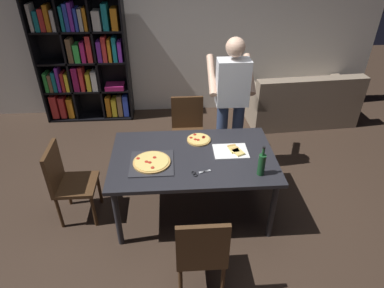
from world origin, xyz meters
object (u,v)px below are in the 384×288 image
object	(u,v)px
pepperoni_pizza_on_tray	(152,162)
wine_bottle	(262,164)
chair_left_end	(67,179)
couch	(300,104)
second_pizza_plain	(199,140)
chair_far_side	(188,127)
kitchen_scissors	(198,173)
chair_near_camera	(201,250)
person_serving_pizza	(231,100)
bookshelf	(84,61)
dining_table	(193,161)

from	to	relation	value
pepperoni_pizza_on_tray	wine_bottle	size ratio (longest dim) A/B	1.38
chair_left_end	pepperoni_pizza_on_tray	distance (m)	0.96
chair_left_end	couch	xyz separation A→B (m)	(3.24, 1.99, -0.21)
couch	second_pizza_plain	world-z (taller)	couch
chair_left_end	chair_far_side	bearing A→B (deg)	37.08
wine_bottle	kitchen_scissors	size ratio (longest dim) A/B	1.59
chair_near_camera	person_serving_pizza	bearing A→B (deg)	73.92
chair_left_end	bookshelf	distance (m)	2.43
chair_far_side	chair_left_end	xyz separation A→B (m)	(-1.34, -1.01, 0.00)
chair_far_side	second_pizza_plain	size ratio (longest dim) A/B	3.43
dining_table	person_serving_pizza	world-z (taller)	person_serving_pizza
bookshelf	pepperoni_pizza_on_tray	bearing A→B (deg)	-65.35
chair_left_end	person_serving_pizza	bearing A→B (deg)	23.06
kitchen_scissors	wine_bottle	bearing A→B (deg)	-4.50
couch	kitchen_scissors	bearing A→B (deg)	-129.39
dining_table	pepperoni_pizza_on_tray	bearing A→B (deg)	-165.67
person_serving_pizza	second_pizza_plain	xyz separation A→B (m)	(-0.43, -0.50, -0.24)
chair_near_camera	person_serving_pizza	size ratio (longest dim) A/B	0.51
bookshelf	kitchen_scissors	size ratio (longest dim) A/B	9.82
second_pizza_plain	pepperoni_pizza_on_tray	bearing A→B (deg)	-141.58
second_pizza_plain	chair_near_camera	bearing A→B (deg)	-93.72
dining_table	pepperoni_pizza_on_tray	world-z (taller)	pepperoni_pizza_on_tray
chair_near_camera	second_pizza_plain	world-z (taller)	chair_near_camera
chair_far_side	second_pizza_plain	world-z (taller)	chair_far_side
chair_near_camera	second_pizza_plain	bearing A→B (deg)	86.28
dining_table	second_pizza_plain	world-z (taller)	second_pizza_plain
pepperoni_pizza_on_tray	kitchen_scissors	world-z (taller)	pepperoni_pizza_on_tray
person_serving_pizza	wine_bottle	distance (m)	1.15
chair_far_side	bookshelf	world-z (taller)	bookshelf
chair_far_side	pepperoni_pizza_on_tray	distance (m)	1.22
dining_table	person_serving_pizza	size ratio (longest dim) A/B	0.97
dining_table	chair_near_camera	world-z (taller)	chair_near_camera
chair_left_end	couch	size ratio (longest dim) A/B	0.51
chair_far_side	person_serving_pizza	size ratio (longest dim) A/B	0.51
pepperoni_pizza_on_tray	bookshelf	bearing A→B (deg)	114.65
chair_left_end	couch	world-z (taller)	chair_left_end
chair_far_side	kitchen_scissors	xyz separation A→B (m)	(0.03, -1.31, 0.24)
dining_table	person_serving_pizza	xyz separation A→B (m)	(0.52, 0.79, 0.32)
dining_table	wine_bottle	xyz separation A→B (m)	(0.63, -0.34, 0.19)
chair_near_camera	second_pizza_plain	xyz separation A→B (m)	(0.08, 1.31, 0.25)
chair_near_camera	kitchen_scissors	distance (m)	0.76
chair_near_camera	person_serving_pizza	world-z (taller)	person_serving_pizza
chair_near_camera	dining_table	bearing A→B (deg)	90.00
couch	second_pizza_plain	xyz separation A→B (m)	(-1.82, -1.69, 0.46)
couch	wine_bottle	size ratio (longest dim) A/B	5.55
chair_left_end	pepperoni_pizza_on_tray	xyz separation A→B (m)	(0.92, -0.11, 0.25)
bookshelf	second_pizza_plain	distance (m)	2.66
chair_near_camera	bookshelf	xyz separation A→B (m)	(-1.56, 3.38, 0.46)
chair_near_camera	pepperoni_pizza_on_tray	size ratio (longest dim) A/B	2.06
chair_far_side	person_serving_pizza	distance (m)	0.74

